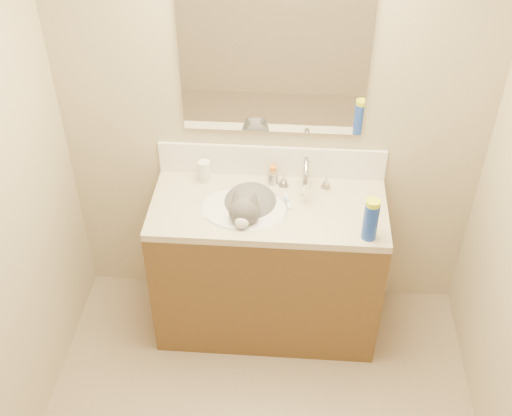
% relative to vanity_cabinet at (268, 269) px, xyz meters
% --- Properties ---
extents(room_shell, '(2.24, 2.54, 2.52)m').
position_rel_vanity_cabinet_xyz_m(room_shell, '(0.00, -0.97, 1.08)').
color(room_shell, tan).
rests_on(room_shell, ground).
extents(vanity_cabinet, '(1.20, 0.55, 0.82)m').
position_rel_vanity_cabinet_xyz_m(vanity_cabinet, '(0.00, 0.00, 0.00)').
color(vanity_cabinet, brown).
rests_on(vanity_cabinet, ground).
extents(counter_slab, '(1.20, 0.55, 0.04)m').
position_rel_vanity_cabinet_xyz_m(counter_slab, '(0.00, 0.00, 0.43)').
color(counter_slab, '#C1B398').
rests_on(counter_slab, vanity_cabinet).
extents(basin, '(0.45, 0.36, 0.14)m').
position_rel_vanity_cabinet_xyz_m(basin, '(-0.12, -0.03, 0.38)').
color(basin, white).
rests_on(basin, vanity_cabinet).
extents(faucet, '(0.28, 0.20, 0.21)m').
position_rel_vanity_cabinet_xyz_m(faucet, '(0.18, 0.14, 0.54)').
color(faucet, silver).
rests_on(faucet, counter_slab).
extents(cat, '(0.34, 0.43, 0.32)m').
position_rel_vanity_cabinet_xyz_m(cat, '(-0.10, 0.00, 0.42)').
color(cat, '#4A484A').
rests_on(cat, basin).
extents(backsplash, '(1.20, 0.02, 0.18)m').
position_rel_vanity_cabinet_xyz_m(backsplash, '(0.00, 0.26, 0.54)').
color(backsplash, white).
rests_on(backsplash, counter_slab).
extents(mirror, '(0.90, 0.02, 0.80)m').
position_rel_vanity_cabinet_xyz_m(mirror, '(0.00, 0.26, 1.13)').
color(mirror, white).
rests_on(mirror, room_shell).
extents(pill_bottle, '(0.07, 0.07, 0.12)m').
position_rel_vanity_cabinet_xyz_m(pill_bottle, '(-0.35, 0.19, 0.51)').
color(pill_bottle, silver).
rests_on(pill_bottle, counter_slab).
extents(pill_label, '(0.06, 0.06, 0.04)m').
position_rel_vanity_cabinet_xyz_m(pill_label, '(-0.35, 0.19, 0.49)').
color(pill_label, orange).
rests_on(pill_label, pill_bottle).
extents(silver_jar, '(0.08, 0.08, 0.07)m').
position_rel_vanity_cabinet_xyz_m(silver_jar, '(0.01, 0.19, 0.48)').
color(silver_jar, '#B7B7BC').
rests_on(silver_jar, counter_slab).
extents(amber_bottle, '(0.05, 0.05, 0.09)m').
position_rel_vanity_cabinet_xyz_m(amber_bottle, '(0.01, 0.22, 0.49)').
color(amber_bottle, orange).
rests_on(amber_bottle, counter_slab).
extents(toothbrush, '(0.05, 0.14, 0.01)m').
position_rel_vanity_cabinet_xyz_m(toothbrush, '(0.09, 0.04, 0.45)').
color(toothbrush, silver).
rests_on(toothbrush, counter_slab).
extents(toothbrush_head, '(0.02, 0.03, 0.02)m').
position_rel_vanity_cabinet_xyz_m(toothbrush_head, '(0.09, 0.04, 0.46)').
color(toothbrush_head, '#6B94E3').
rests_on(toothbrush_head, counter_slab).
extents(spray_can, '(0.09, 0.09, 0.19)m').
position_rel_vanity_cabinet_xyz_m(spray_can, '(0.49, -0.21, 0.55)').
color(spray_can, '#193BAF').
rests_on(spray_can, counter_slab).
extents(spray_cap, '(0.09, 0.09, 0.04)m').
position_rel_vanity_cabinet_xyz_m(spray_cap, '(0.49, -0.21, 0.65)').
color(spray_cap, '#CADA16').
rests_on(spray_cap, spray_can).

